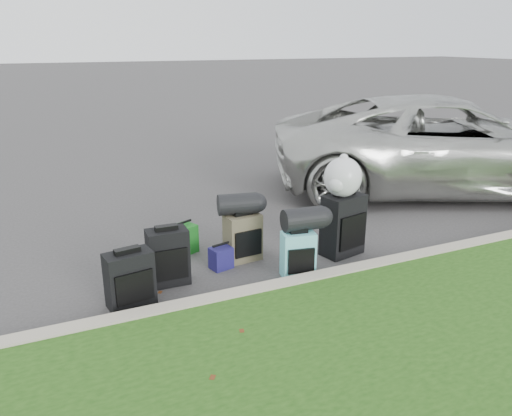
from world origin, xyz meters
name	(u,v)px	position (x,y,z in m)	size (l,w,h in m)	color
ground	(270,254)	(0.00, 0.00, 0.00)	(120.00, 120.00, 0.00)	#383535
curb	(311,282)	(0.00, -1.00, 0.07)	(120.00, 0.18, 0.15)	#9E937F
suv	(446,144)	(3.96, 1.27, 0.81)	(2.70, 5.86, 1.63)	#B7B7B2
suitcase_small_black	(130,279)	(-1.81, -0.57, 0.28)	(0.45, 0.25, 0.57)	black
suitcase_large_black_left	(168,257)	(-1.34, -0.26, 0.31)	(0.43, 0.26, 0.62)	black
suitcase_olive	(243,237)	(-0.37, -0.01, 0.28)	(0.41, 0.26, 0.57)	#423C2B
suitcase_teal	(298,254)	(0.02, -0.67, 0.26)	(0.36, 0.22, 0.52)	#50A4A7
suitcase_large_black_right	(343,225)	(0.81, -0.36, 0.38)	(0.50, 0.30, 0.75)	black
tote_green	(183,239)	(-0.97, 0.48, 0.18)	(0.31, 0.25, 0.35)	#15611A
tote_navy	(221,258)	(-0.69, -0.14, 0.13)	(0.24, 0.19, 0.26)	#1C1855
duffel_left	(238,204)	(-0.41, 0.03, 0.69)	(0.25, 0.25, 0.47)	black
duffel_right	(303,219)	(0.10, -0.62, 0.65)	(0.26, 0.26, 0.46)	black
trash_bag	(343,177)	(0.77, -0.35, 0.98)	(0.46, 0.46, 0.46)	silver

